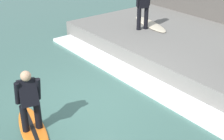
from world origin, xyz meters
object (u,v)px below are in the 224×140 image
Objects in this scene: surfboard_waiting_far at (150,24)px; surfboard_riding at (33,130)px; surfer_waiting_far at (143,5)px; surfer_riding at (29,98)px.

surfboard_riding is at bearing -156.54° from surfboard_waiting_far.
surfer_waiting_far is (5.29, 2.34, 1.38)m from surfboard_riding.
surfer_riding is 0.89× the size of surfer_waiting_far.
surfer_waiting_far reaches higher than surfboard_riding.
surfer_riding is 6.41m from surfboard_waiting_far.
surfboard_riding is 6.43m from surfboard_waiting_far.
surfboard_riding is 5.95m from surfer_waiting_far.
surfboard_riding is 0.92× the size of surfboard_waiting_far.
surfer_waiting_far is 0.71× the size of surfboard_waiting_far.
surfer_riding is at bearing -156.12° from surfer_waiting_far.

